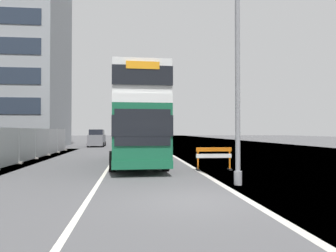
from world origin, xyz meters
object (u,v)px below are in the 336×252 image
Objects in this scene: double_decker_bus at (136,118)px; car_oncoming_near at (137,140)px; car_receding_far at (136,138)px; car_receding_mid at (97,139)px; roadworks_barrier at (214,156)px; lamppost_foreground at (238,74)px.

double_decker_bus is 15.40m from car_oncoming_near.
car_oncoming_near is at bearing -90.28° from car_receding_far.
car_oncoming_near is (0.29, 15.31, -1.66)m from double_decker_bus.
car_receding_mid is at bearing 124.20° from car_oncoming_near.
car_receding_mid is (-8.45, 25.98, 0.29)m from roadworks_barrier.
double_decker_bus is at bearing 114.51° from lamppost_foreground.
car_receding_far is (4.98, 9.80, -0.10)m from car_receding_mid.
roadworks_barrier is 27.32m from car_receding_mid.
lamppost_foreground is at bearing -74.90° from car_receding_mid.
double_decker_bus is 32.36m from car_receding_far.
car_receding_mid is at bearing -116.92° from car_receding_far.
lamppost_foreground is 4.76× the size of roadworks_barrier.
lamppost_foreground reaches higher than car_receding_far.
car_receding_far is at bearing 95.54° from roadworks_barrier.
roadworks_barrier is (3.84, -3.47, -1.97)m from double_decker_bus.
double_decker_bus is at bearing 137.93° from roadworks_barrier.
roadworks_barrier is 19.11m from car_oncoming_near.
roadworks_barrier is 0.39× the size of car_receding_far.
lamppost_foreground reaches higher than roadworks_barrier.
double_decker_bus is at bearing -91.08° from car_oncoming_near.
car_receding_mid is at bearing 101.56° from double_decker_bus.
double_decker_bus is at bearing -90.66° from car_receding_far.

